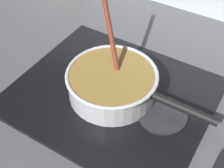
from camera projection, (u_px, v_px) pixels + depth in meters
name	position (u px, v px, depth m)	size (l,w,h in m)	color
ground	(76.00, 160.00, 0.78)	(2.40, 1.60, 0.04)	#4C4C51
hob_plate	(112.00, 94.00, 0.91)	(0.56, 0.48, 0.01)	black
burner_ring	(112.00, 92.00, 0.90)	(0.20, 0.20, 0.01)	#592D0C
spare_burner	(162.00, 115.00, 0.84)	(0.14, 0.14, 0.01)	#262628
cooking_pan	(113.00, 83.00, 0.88)	(0.43, 0.26, 0.29)	silver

